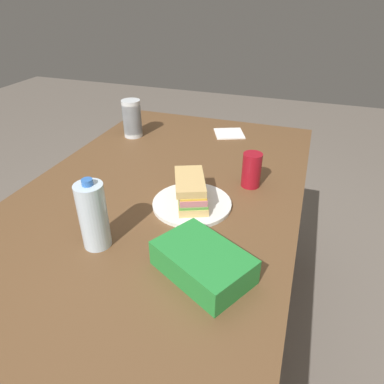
% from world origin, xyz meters
% --- Properties ---
extents(ground_plane, '(8.00, 8.00, 0.00)m').
position_xyz_m(ground_plane, '(0.00, 0.00, 0.00)').
color(ground_plane, '#70665B').
extents(dining_table, '(1.74, 0.93, 0.76)m').
position_xyz_m(dining_table, '(0.00, 0.00, 0.67)').
color(dining_table, brown).
rests_on(dining_table, ground_plane).
extents(paper_plate, '(0.25, 0.25, 0.01)m').
position_xyz_m(paper_plate, '(0.06, -0.13, 0.76)').
color(paper_plate, white).
rests_on(paper_plate, dining_table).
extents(sandwich, '(0.20, 0.16, 0.08)m').
position_xyz_m(sandwich, '(0.06, -0.13, 0.81)').
color(sandwich, '#DBB26B').
rests_on(sandwich, paper_plate).
extents(soda_can_red, '(0.07, 0.07, 0.12)m').
position_xyz_m(soda_can_red, '(0.24, -0.28, 0.82)').
color(soda_can_red, maroon).
rests_on(soda_can_red, dining_table).
extents(chip_bag, '(0.24, 0.27, 0.07)m').
position_xyz_m(chip_bag, '(-0.22, -0.25, 0.79)').
color(chip_bag, '#268C38').
rests_on(chip_bag, dining_table).
extents(water_bottle_tall, '(0.07, 0.07, 0.20)m').
position_xyz_m(water_bottle_tall, '(-0.21, 0.05, 0.85)').
color(water_bottle_tall, silver).
rests_on(water_bottle_tall, dining_table).
extents(plastic_cup_stack, '(0.08, 0.08, 0.17)m').
position_xyz_m(plastic_cup_stack, '(0.52, 0.32, 0.84)').
color(plastic_cup_stack, silver).
rests_on(plastic_cup_stack, dining_table).
extents(paper_napkin, '(0.17, 0.17, 0.01)m').
position_xyz_m(paper_napkin, '(0.69, -0.10, 0.76)').
color(paper_napkin, white).
rests_on(paper_napkin, dining_table).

